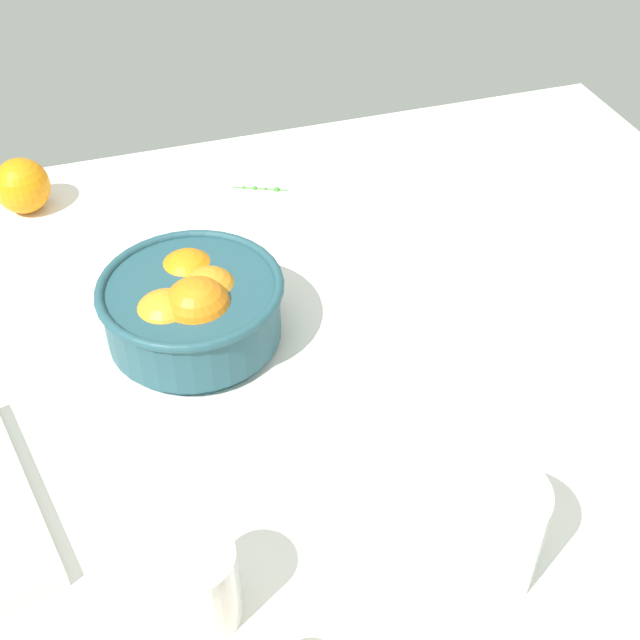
{
  "coord_description": "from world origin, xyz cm",
  "views": [
    {
      "loc": [
        -23.36,
        -71.04,
        71.6
      ],
      "look_at": [
        -0.89,
        -0.69,
        6.35
      ],
      "focal_mm": 47.87,
      "sensor_mm": 36.0,
      "label": 1
    }
  ],
  "objects_px": {
    "fruit_bowl": "(190,307)",
    "loose_orange_0": "(22,186)",
    "second_glass": "(200,589)",
    "juice_glass": "(488,537)"
  },
  "relations": [
    {
      "from": "fruit_bowl",
      "to": "loose_orange_0",
      "type": "relative_size",
      "value": 2.75
    },
    {
      "from": "second_glass",
      "to": "loose_orange_0",
      "type": "bearing_deg",
      "value": 98.98
    },
    {
      "from": "juice_glass",
      "to": "loose_orange_0",
      "type": "bearing_deg",
      "value": 116.39
    },
    {
      "from": "juice_glass",
      "to": "loose_orange_0",
      "type": "relative_size",
      "value": 1.47
    },
    {
      "from": "fruit_bowl",
      "to": "loose_orange_0",
      "type": "distance_m",
      "value": 0.4
    },
    {
      "from": "fruit_bowl",
      "to": "second_glass",
      "type": "height_order",
      "value": "fruit_bowl"
    },
    {
      "from": "fruit_bowl",
      "to": "juice_glass",
      "type": "xyz_separation_m",
      "value": [
        0.2,
        -0.4,
        -0.0
      ]
    },
    {
      "from": "juice_glass",
      "to": "loose_orange_0",
      "type": "distance_m",
      "value": 0.85
    },
    {
      "from": "fruit_bowl",
      "to": "juice_glass",
      "type": "relative_size",
      "value": 1.87
    },
    {
      "from": "second_glass",
      "to": "juice_glass",
      "type": "bearing_deg",
      "value": -7.65
    }
  ]
}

